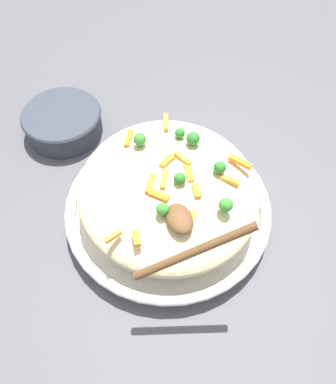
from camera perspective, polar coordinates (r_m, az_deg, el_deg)
name	(u,v)px	position (r m, az deg, el deg)	size (l,w,h in m)	color
ground_plane	(168,215)	(0.75, 0.00, -3.35)	(2.40, 2.40, 0.00)	#4C4C51
serving_bowl	(168,208)	(0.73, 0.00, -2.38)	(0.38, 0.38, 0.04)	white
pasta_mound	(168,190)	(0.68, 0.00, 0.30)	(0.33, 0.32, 0.09)	beige
carrot_piece_0	(189,172)	(0.65, 3.01, 2.91)	(0.04, 0.01, 0.01)	orange
carrot_piece_1	(240,162)	(0.68, 10.47, 4.33)	(0.04, 0.01, 0.01)	orange
carrot_piece_2	(166,122)	(0.73, -0.28, 10.17)	(0.04, 0.01, 0.01)	orange
carrot_piece_3	(150,183)	(0.63, -2.58, 1.27)	(0.04, 0.01, 0.01)	orange
carrot_piece_4	(230,180)	(0.65, 9.02, 1.72)	(0.03, 0.01, 0.01)	orange
carrot_piece_5	(192,219)	(0.60, 3.48, -3.90)	(0.03, 0.01, 0.01)	orange
carrot_piece_6	(129,138)	(0.71, -5.76, 7.84)	(0.04, 0.01, 0.01)	orange
carrot_piece_7	(197,191)	(0.63, 4.20, 0.14)	(0.02, 0.01, 0.01)	orange
carrot_piece_8	(164,179)	(0.64, -0.60, 1.86)	(0.04, 0.01, 0.01)	orange
carrot_piece_9	(113,236)	(0.59, -8.02, -6.41)	(0.03, 0.01, 0.01)	orange
carrot_piece_10	(159,196)	(0.62, -1.36, -0.55)	(0.03, 0.01, 0.01)	orange
carrot_piece_11	(167,161)	(0.66, -0.12, 4.52)	(0.03, 0.01, 0.01)	orange
carrot_piece_12	(136,238)	(0.59, -4.61, -6.73)	(0.02, 0.01, 0.01)	orange
carrot_piece_13	(182,159)	(0.67, 2.10, 4.87)	(0.04, 0.01, 0.01)	orange
broccoli_floret_0	(193,139)	(0.69, 3.68, 7.76)	(0.02, 0.02, 0.03)	#296820
broccoli_floret_1	(180,179)	(0.63, 1.75, 1.93)	(0.02, 0.02, 0.02)	#296820
broccoli_floret_2	(140,139)	(0.69, -4.11, 7.65)	(0.02, 0.02, 0.03)	#377928
broccoli_floret_3	(220,168)	(0.65, 7.55, 3.54)	(0.02, 0.02, 0.03)	#296820
broccoli_floret_4	(180,133)	(0.70, 1.73, 8.56)	(0.02, 0.02, 0.02)	#296820
broccoli_floret_5	(163,209)	(0.60, -0.79, -2.56)	(0.02, 0.02, 0.02)	#377928
broccoli_floret_6	(226,205)	(0.61, 8.42, -1.89)	(0.02, 0.02, 0.03)	#377928
serving_spoon	(184,231)	(0.56, 2.39, -5.64)	(0.12, 0.16, 0.10)	brown
companion_bowl	(63,121)	(0.89, -15.08, 9.97)	(0.17, 0.17, 0.06)	#333842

